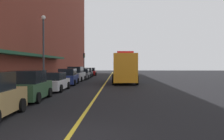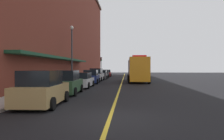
# 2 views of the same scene
# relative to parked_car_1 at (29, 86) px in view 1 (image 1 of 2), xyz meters

# --- Properties ---
(ground_plane) EXTENTS (112.00, 112.00, 0.00)m
(ground_plane) POSITION_rel_parked_car_1_xyz_m (3.96, 17.53, -0.85)
(ground_plane) COLOR black
(sidewalk_left) EXTENTS (2.40, 70.00, 0.15)m
(sidewalk_left) POSITION_rel_parked_car_1_xyz_m (-2.24, 17.53, -0.78)
(sidewalk_left) COLOR #ADA8A0
(sidewalk_left) RESTS_ON ground
(lane_center_stripe) EXTENTS (0.16, 70.00, 0.01)m
(lane_center_stripe) POSITION_rel_parked_car_1_xyz_m (3.96, 17.53, -0.85)
(lane_center_stripe) COLOR gold
(lane_center_stripe) RESTS_ON ground
(brick_building_left) EXTENTS (12.64, 64.00, 20.00)m
(brick_building_left) POSITION_rel_parked_car_1_xyz_m (-9.18, 16.52, 9.15)
(brick_building_left) COLOR maroon
(brick_building_left) RESTS_ON ground
(parked_car_1) EXTENTS (2.15, 4.26, 1.83)m
(parked_car_1) POSITION_rel_parked_car_1_xyz_m (0.00, 0.00, 0.00)
(parked_car_1) COLOR #2D5133
(parked_car_1) RESTS_ON ground
(parked_car_2) EXTENTS (2.05, 4.60, 1.54)m
(parked_car_2) POSITION_rel_parked_car_1_xyz_m (0.05, 5.44, -0.12)
(parked_car_2) COLOR silver
(parked_car_2) RESTS_ON ground
(parked_car_3) EXTENTS (2.14, 4.35, 1.75)m
(parked_car_3) POSITION_rel_parked_car_1_xyz_m (0.02, 11.28, -0.04)
(parked_car_3) COLOR navy
(parked_car_3) RESTS_ON ground
(parked_car_4) EXTENTS (2.12, 4.57, 1.92)m
(parked_car_4) POSITION_rel_parked_car_1_xyz_m (-0.09, 16.85, 0.04)
(parked_car_4) COLOR silver
(parked_car_4) RESTS_ON ground
(parked_car_5) EXTENTS (2.20, 4.33, 1.55)m
(parked_car_5) POSITION_rel_parked_car_1_xyz_m (0.09, 22.08, -0.12)
(parked_car_5) COLOR #595B60
(parked_car_5) RESTS_ON ground
(parked_car_6) EXTENTS (2.11, 4.19, 1.62)m
(parked_car_6) POSITION_rel_parked_car_1_xyz_m (-0.00, 27.60, -0.09)
(parked_car_6) COLOR black
(parked_car_6) RESTS_ON ground
(parked_car_7) EXTENTS (2.15, 4.44, 1.57)m
(parked_car_7) POSITION_rel_parked_car_1_xyz_m (0.08, 32.75, -0.11)
(parked_car_7) COLOR maroon
(parked_car_7) RESTS_ON ground
(utility_truck) EXTENTS (2.94, 9.03, 3.62)m
(utility_truck) POSITION_rel_parked_car_1_xyz_m (6.18, 14.39, 0.88)
(utility_truck) COLOR orange
(utility_truck) RESTS_ON ground
(parking_meter_0) EXTENTS (0.14, 0.18, 1.33)m
(parking_meter_0) POSITION_rel_parked_car_1_xyz_m (-1.39, 28.39, 0.21)
(parking_meter_0) COLOR #4C4C51
(parking_meter_0) RESTS_ON sidewalk_left
(parking_meter_1) EXTENTS (0.14, 0.18, 1.33)m
(parking_meter_1) POSITION_rel_parked_car_1_xyz_m (-1.39, 16.32, 0.21)
(parking_meter_1) COLOR #4C4C51
(parking_meter_1) RESTS_ON sidewalk_left
(street_lamp_left) EXTENTS (0.44, 0.44, 6.94)m
(street_lamp_left) POSITION_rel_parked_car_1_xyz_m (-1.99, 9.22, 3.55)
(street_lamp_left) COLOR #33383D
(street_lamp_left) RESTS_ON sidewalk_left
(traffic_light_near) EXTENTS (0.38, 0.36, 4.30)m
(traffic_light_near) POSITION_rel_parked_car_1_xyz_m (-1.33, 33.03, 2.31)
(traffic_light_near) COLOR #232326
(traffic_light_near) RESTS_ON sidewalk_left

